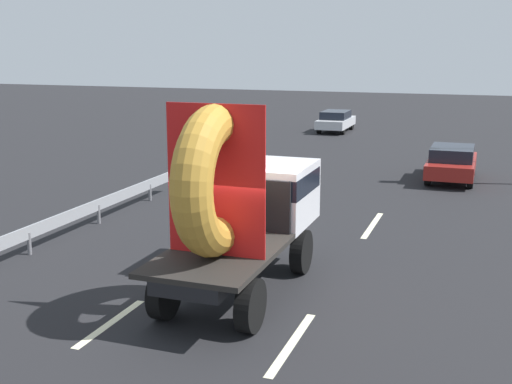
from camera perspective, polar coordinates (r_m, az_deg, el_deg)
name	(u,v)px	position (r m, az deg, el deg)	size (l,w,h in m)	color
ground_plane	(231,294)	(13.41, -2.25, -8.97)	(120.00, 120.00, 0.00)	black
flatbed_truck	(243,201)	(13.12, -1.11, -0.79)	(2.02, 5.24, 3.97)	black
distant_sedan	(452,162)	(25.46, 16.85, 2.53)	(1.69, 3.95, 1.29)	black
guardrail	(66,218)	(17.75, -16.38, -2.25)	(0.10, 11.98, 0.71)	gray
lane_dash_left_near	(111,323)	(12.38, -12.68, -11.17)	(2.23, 0.16, 0.01)	beige
lane_dash_left_far	(263,213)	(19.62, 0.59, -1.89)	(2.71, 0.16, 0.01)	beige
lane_dash_right_near	(292,343)	(11.35, 3.17, -13.14)	(2.55, 0.16, 0.01)	beige
lane_dash_right_far	(372,225)	(18.64, 10.22, -2.89)	(2.81, 0.16, 0.01)	beige
oncoming_car	(336,120)	(38.82, 7.04, 6.27)	(1.62, 3.77, 1.23)	black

